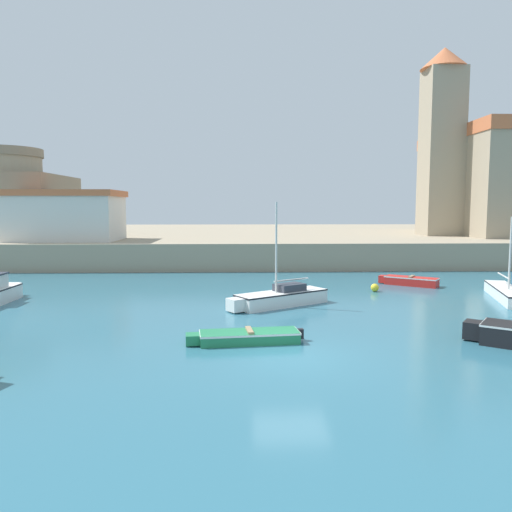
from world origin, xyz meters
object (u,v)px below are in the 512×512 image
dinghy_red_6 (410,281)px  mooring_buoy (375,288)px  harbor_shed_near_wharf (67,215)px  dinghy_green_3 (247,336)px  sailboat_white_7 (507,293)px  fortress (7,201)px  church (486,177)px  sailboat_white_5 (280,297)px

dinghy_red_6 → mooring_buoy: bearing=-141.7°
harbor_shed_near_wharf → dinghy_green_3: bearing=-58.8°
sailboat_white_7 → mooring_buoy: (-6.33, 2.71, -0.12)m
dinghy_green_3 → harbor_shed_near_wharf: harbor_shed_near_wharf is taller
dinghy_red_6 → harbor_shed_near_wharf: bearing=155.9°
dinghy_green_3 → fortress: size_ratio=0.40×
dinghy_green_3 → harbor_shed_near_wharf: bearing=121.2°
fortress → harbor_shed_near_wharf: size_ratio=1.23×
dinghy_red_6 → church: 25.51m
mooring_buoy → sailboat_white_5: bearing=-145.8°
harbor_shed_near_wharf → mooring_buoy: bearing=-31.1°
dinghy_green_3 → sailboat_white_5: 6.93m
sailboat_white_5 → fortress: 34.66m
sailboat_white_5 → church: 35.38m
dinghy_green_3 → dinghy_red_6: 16.55m
mooring_buoy → fortress: size_ratio=0.04×
church → dinghy_green_3: bearing=-127.1°
sailboat_white_7 → church: 27.94m
sailboat_white_5 → sailboat_white_7: sailboat_white_5 is taller
dinghy_red_6 → harbor_shed_near_wharf: (-24.97, 11.16, 3.91)m
dinghy_green_3 → church: 41.61m
sailboat_white_7 → church: bearing=66.4°
sailboat_white_5 → mooring_buoy: (5.82, 3.96, -0.21)m
church → sailboat_white_5: bearing=-131.5°
dinghy_green_3 → sailboat_white_5: size_ratio=0.83×
church → harbor_shed_near_wharf: 40.34m
sailboat_white_7 → harbor_shed_near_wharf: (-28.48, 16.09, 3.85)m
church → sailboat_white_7: bearing=-113.6°
sailboat_white_5 → fortress: bearing=135.2°
sailboat_white_5 → sailboat_white_7: 12.22m
dinghy_green_3 → dinghy_red_6: (10.40, 12.88, 0.06)m
sailboat_white_5 → harbor_shed_near_wharf: harbor_shed_near_wharf is taller
harbor_shed_near_wharf → dinghy_red_6: bearing=-24.1°
sailboat_white_5 → church: church is taller
sailboat_white_7 → dinghy_green_3: bearing=-150.3°
sailboat_white_5 → harbor_shed_near_wharf: 24.11m
dinghy_green_3 → fortress: (-22.57, 30.88, 5.22)m
sailboat_white_5 → dinghy_red_6: bearing=35.6°
sailboat_white_7 → fortress: 43.39m
fortress → sailboat_white_7: bearing=-32.2°
sailboat_white_5 → mooring_buoy: size_ratio=11.22×
sailboat_white_7 → mooring_buoy: bearing=156.8°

